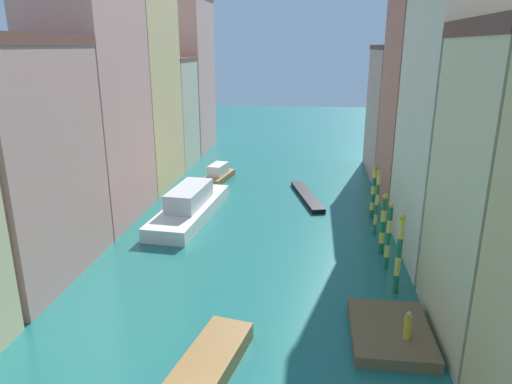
{
  "coord_description": "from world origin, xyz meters",
  "views": [
    {
      "loc": [
        3.92,
        -12.63,
        13.92
      ],
      "look_at": [
        -0.85,
        26.73,
        1.5
      ],
      "focal_mm": 32.75,
      "sensor_mm": 36.0,
      "label": 1
    }
  ],
  "objects_px": {
    "waterfront_dock": "(390,332)",
    "mooring_pole_3": "(377,202)",
    "motorboat_1": "(203,372)",
    "gondola_black": "(307,196)",
    "mooring_pole_1": "(388,236)",
    "mooring_pole_2": "(383,223)",
    "mooring_pole_0": "(399,254)",
    "person_on_dock": "(408,326)",
    "vaporetto_white": "(190,206)",
    "motorboat_0": "(218,174)",
    "mooring_pole_4": "(373,191)"
  },
  "relations": [
    {
      "from": "person_on_dock",
      "to": "mooring_pole_1",
      "type": "distance_m",
      "value": 8.65
    },
    {
      "from": "person_on_dock",
      "to": "vaporetto_white",
      "type": "xyz_separation_m",
      "value": [
        -14.92,
        16.57,
        -0.29
      ]
    },
    {
      "from": "vaporetto_white",
      "to": "mooring_pole_0",
      "type": "bearing_deg",
      "value": -36.03
    },
    {
      "from": "vaporetto_white",
      "to": "gondola_black",
      "type": "relative_size",
      "value": 1.41
    },
    {
      "from": "mooring_pole_2",
      "to": "vaporetto_white",
      "type": "relative_size",
      "value": 0.35
    },
    {
      "from": "waterfront_dock",
      "to": "mooring_pole_2",
      "type": "height_order",
      "value": "mooring_pole_2"
    },
    {
      "from": "mooring_pole_3",
      "to": "motorboat_1",
      "type": "distance_m",
      "value": 20.29
    },
    {
      "from": "person_on_dock",
      "to": "motorboat_0",
      "type": "bearing_deg",
      "value": 117.76
    },
    {
      "from": "motorboat_0",
      "to": "motorboat_1",
      "type": "distance_m",
      "value": 31.93
    },
    {
      "from": "mooring_pole_2",
      "to": "mooring_pole_3",
      "type": "distance_m",
      "value": 3.61
    },
    {
      "from": "mooring_pole_1",
      "to": "mooring_pole_2",
      "type": "xyz_separation_m",
      "value": [
        -0.02,
        2.34,
        -0.07
      ]
    },
    {
      "from": "mooring_pole_1",
      "to": "mooring_pole_2",
      "type": "relative_size",
      "value": 1.03
    },
    {
      "from": "mooring_pole_4",
      "to": "gondola_black",
      "type": "height_order",
      "value": "mooring_pole_4"
    },
    {
      "from": "person_on_dock",
      "to": "vaporetto_white",
      "type": "distance_m",
      "value": 22.3
    },
    {
      "from": "mooring_pole_0",
      "to": "mooring_pole_1",
      "type": "height_order",
      "value": "mooring_pole_0"
    },
    {
      "from": "mooring_pole_0",
      "to": "mooring_pole_3",
      "type": "bearing_deg",
      "value": 90.82
    },
    {
      "from": "mooring_pole_1",
      "to": "vaporetto_white",
      "type": "height_order",
      "value": "mooring_pole_1"
    },
    {
      "from": "vaporetto_white",
      "to": "mooring_pole_3",
      "type": "bearing_deg",
      "value": -7.73
    },
    {
      "from": "person_on_dock",
      "to": "mooring_pole_2",
      "type": "xyz_separation_m",
      "value": [
        0.25,
        10.91,
        1.0
      ]
    },
    {
      "from": "person_on_dock",
      "to": "gondola_black",
      "type": "relative_size",
      "value": 0.16
    },
    {
      "from": "mooring_pole_1",
      "to": "motorboat_0",
      "type": "xyz_separation_m",
      "value": [
        -15.05,
        19.51,
        -1.65
      ]
    },
    {
      "from": "person_on_dock",
      "to": "motorboat_1",
      "type": "bearing_deg",
      "value": -159.92
    },
    {
      "from": "waterfront_dock",
      "to": "mooring_pole_3",
      "type": "distance_m",
      "value": 13.89
    },
    {
      "from": "mooring_pole_1",
      "to": "mooring_pole_4",
      "type": "relative_size",
      "value": 0.99
    },
    {
      "from": "waterfront_dock",
      "to": "vaporetto_white",
      "type": "relative_size",
      "value": 0.42
    },
    {
      "from": "mooring_pole_2",
      "to": "motorboat_1",
      "type": "bearing_deg",
      "value": -123.37
    },
    {
      "from": "person_on_dock",
      "to": "vaporetto_white",
      "type": "bearing_deg",
      "value": 131.99
    },
    {
      "from": "person_on_dock",
      "to": "mooring_pole_3",
      "type": "distance_m",
      "value": 14.57
    },
    {
      "from": "mooring_pole_3",
      "to": "vaporetto_white",
      "type": "bearing_deg",
      "value": 172.27
    },
    {
      "from": "mooring_pole_2",
      "to": "motorboat_1",
      "type": "relative_size",
      "value": 0.59
    },
    {
      "from": "person_on_dock",
      "to": "mooring_pole_3",
      "type": "relative_size",
      "value": 0.28
    },
    {
      "from": "waterfront_dock",
      "to": "person_on_dock",
      "type": "height_order",
      "value": "person_on_dock"
    },
    {
      "from": "motorboat_1",
      "to": "mooring_pole_4",
      "type": "bearing_deg",
      "value": 66.02
    },
    {
      "from": "mooring_pole_4",
      "to": "gondola_black",
      "type": "relative_size",
      "value": 0.51
    },
    {
      "from": "mooring_pole_4",
      "to": "motorboat_0",
      "type": "height_order",
      "value": "mooring_pole_4"
    },
    {
      "from": "waterfront_dock",
      "to": "mooring_pole_0",
      "type": "height_order",
      "value": "mooring_pole_0"
    },
    {
      "from": "mooring_pole_4",
      "to": "vaporetto_white",
      "type": "bearing_deg",
      "value": -174.12
    },
    {
      "from": "mooring_pole_1",
      "to": "gondola_black",
      "type": "xyz_separation_m",
      "value": [
        -5.37,
        14.25,
        -2.11
      ]
    },
    {
      "from": "mooring_pole_1",
      "to": "mooring_pole_2",
      "type": "bearing_deg",
      "value": 90.57
    },
    {
      "from": "person_on_dock",
      "to": "motorboat_0",
      "type": "distance_m",
      "value": 31.74
    },
    {
      "from": "mooring_pole_3",
      "to": "motorboat_1",
      "type": "bearing_deg",
      "value": -117.75
    },
    {
      "from": "mooring_pole_4",
      "to": "mooring_pole_2",
      "type": "bearing_deg",
      "value": -91.36
    },
    {
      "from": "mooring_pole_1",
      "to": "gondola_black",
      "type": "distance_m",
      "value": 15.37
    },
    {
      "from": "motorboat_1",
      "to": "mooring_pole_3",
      "type": "bearing_deg",
      "value": 62.25
    },
    {
      "from": "mooring_pole_0",
      "to": "vaporetto_white",
      "type": "distance_m",
      "value": 18.98
    },
    {
      "from": "waterfront_dock",
      "to": "person_on_dock",
      "type": "xyz_separation_m",
      "value": [
        0.6,
        -0.83,
        0.96
      ]
    },
    {
      "from": "gondola_black",
      "to": "motorboat_0",
      "type": "height_order",
      "value": "motorboat_0"
    },
    {
      "from": "mooring_pole_2",
      "to": "vaporetto_white",
      "type": "xyz_separation_m",
      "value": [
        -15.16,
        5.66,
        -1.29
      ]
    },
    {
      "from": "person_on_dock",
      "to": "mooring_pole_2",
      "type": "height_order",
      "value": "mooring_pole_2"
    },
    {
      "from": "motorboat_1",
      "to": "gondola_black",
      "type": "bearing_deg",
      "value": 81.22
    }
  ]
}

